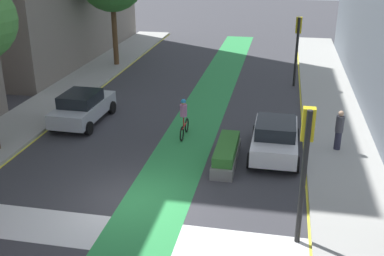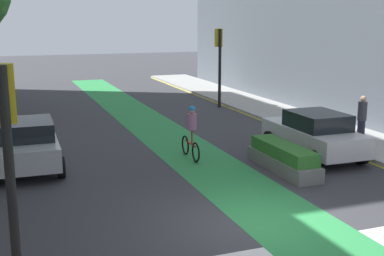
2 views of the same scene
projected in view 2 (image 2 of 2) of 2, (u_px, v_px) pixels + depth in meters
name	position (u px, v px, depth m)	size (l,w,h in m)	color
ground_plane	(256.00, 225.00, 11.69)	(120.00, 120.00, 0.00)	#38383D
bike_lane_paint	(286.00, 220.00, 11.97)	(2.40, 60.00, 0.01)	#2D8C47
traffic_signal_near_left	(7.00, 139.00, 8.05)	(0.35, 0.52, 3.99)	black
traffic_signal_far_right	(219.00, 53.00, 26.81)	(0.35, 0.52, 4.18)	black
car_white_right_far	(314.00, 134.00, 17.44)	(2.04, 4.21, 1.57)	silver
car_silver_left_far	(27.00, 143.00, 16.06)	(2.09, 4.24, 1.57)	#B2B7BF
cyclist_in_lane	(191.00, 131.00, 17.03)	(0.32, 1.73, 1.86)	black
pedestrian_sidewalk_right_a	(362.00, 118.00, 19.00)	(0.34, 0.34, 1.72)	#262638
median_planter	(283.00, 158.00, 15.83)	(0.86, 3.23, 0.85)	slate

